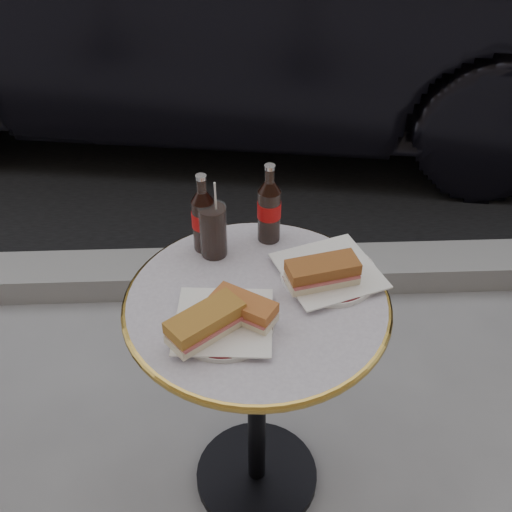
{
  "coord_description": "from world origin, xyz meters",
  "views": [
    {
      "loc": [
        -0.05,
        -1.09,
        1.74
      ],
      "look_at": [
        0.0,
        0.05,
        0.82
      ],
      "focal_mm": 45.0,
      "sensor_mm": 36.0,
      "label": 1
    }
  ],
  "objects_px": {
    "bistro_table": "(257,400)",
    "cola_bottle_right": "(269,203)",
    "plate_right": "(328,273)",
    "cola_bottle_left": "(203,213)",
    "plate_left": "(224,324)",
    "cola_glass": "(213,231)"
  },
  "relations": [
    {
      "from": "cola_bottle_right",
      "to": "cola_glass",
      "type": "bearing_deg",
      "value": -158.18
    },
    {
      "from": "plate_right",
      "to": "cola_bottle_right",
      "type": "relative_size",
      "value": 1.07
    },
    {
      "from": "plate_left",
      "to": "plate_right",
      "type": "height_order",
      "value": "same"
    },
    {
      "from": "bistro_table",
      "to": "cola_bottle_left",
      "type": "distance_m",
      "value": 0.53
    },
    {
      "from": "bistro_table",
      "to": "plate_left",
      "type": "xyz_separation_m",
      "value": [
        -0.08,
        -0.08,
        0.37
      ]
    },
    {
      "from": "plate_left",
      "to": "cola_bottle_left",
      "type": "relative_size",
      "value": 1.04
    },
    {
      "from": "plate_right",
      "to": "cola_bottle_right",
      "type": "bearing_deg",
      "value": 131.46
    },
    {
      "from": "cola_bottle_left",
      "to": "cola_bottle_right",
      "type": "relative_size",
      "value": 0.98
    },
    {
      "from": "plate_right",
      "to": "cola_bottle_left",
      "type": "bearing_deg",
      "value": 157.87
    },
    {
      "from": "bistro_table",
      "to": "cola_bottle_right",
      "type": "relative_size",
      "value": 3.36
    },
    {
      "from": "cola_glass",
      "to": "cola_bottle_left",
      "type": "bearing_deg",
      "value": 133.16
    },
    {
      "from": "plate_left",
      "to": "cola_bottle_left",
      "type": "bearing_deg",
      "value": 99.4
    },
    {
      "from": "bistro_table",
      "to": "plate_right",
      "type": "relative_size",
      "value": 3.14
    },
    {
      "from": "cola_glass",
      "to": "bistro_table",
      "type": "bearing_deg",
      "value": -60.32
    },
    {
      "from": "cola_bottle_left",
      "to": "cola_glass",
      "type": "distance_m",
      "value": 0.05
    },
    {
      "from": "bistro_table",
      "to": "cola_bottle_right",
      "type": "bearing_deg",
      "value": 80.04
    },
    {
      "from": "plate_right",
      "to": "cola_bottle_left",
      "type": "distance_m",
      "value": 0.34
    },
    {
      "from": "plate_right",
      "to": "cola_bottle_left",
      "type": "xyz_separation_m",
      "value": [
        -0.3,
        0.12,
        0.1
      ]
    },
    {
      "from": "plate_left",
      "to": "cola_glass",
      "type": "xyz_separation_m",
      "value": [
        -0.02,
        0.26,
        0.06
      ]
    },
    {
      "from": "cola_bottle_left",
      "to": "cola_glass",
      "type": "bearing_deg",
      "value": -46.84
    },
    {
      "from": "plate_left",
      "to": "cola_bottle_left",
      "type": "xyz_separation_m",
      "value": [
        -0.05,
        0.28,
        0.1
      ]
    },
    {
      "from": "cola_bottle_right",
      "to": "bistro_table",
      "type": "bearing_deg",
      "value": -99.96
    }
  ]
}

